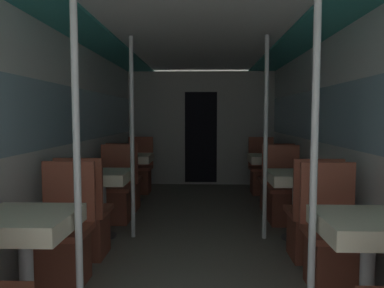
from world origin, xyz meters
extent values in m
cube|color=silver|center=(-1.49, 2.91, 1.13)|extent=(0.05, 8.61, 2.26)
cube|color=#8CB2C6|center=(-1.47, 2.91, 1.39)|extent=(0.03, 7.93, 0.65)
cube|color=silver|center=(1.49, 2.91, 1.13)|extent=(0.05, 8.61, 2.26)
cube|color=#8CB2C6|center=(1.47, 2.91, 1.39)|extent=(0.03, 7.93, 0.65)
cube|color=silver|center=(0.00, 2.91, 2.31)|extent=(2.97, 8.61, 0.04)
cube|color=teal|center=(-1.22, 2.91, 2.28)|extent=(0.53, 8.27, 0.03)
cube|color=teal|center=(1.22, 2.91, 2.28)|extent=(0.53, 8.27, 0.03)
cube|color=#A8A8A3|center=(0.00, 6.11, 1.13)|extent=(2.91, 0.08, 2.26)
cube|color=black|center=(0.00, 6.06, 0.95)|extent=(0.64, 0.01, 1.81)
cylinder|color=#B7B7BC|center=(-1.10, 0.93, 0.37)|extent=(0.09, 0.09, 0.72)
cube|color=#B2B2B7|center=(-1.10, 0.93, 0.74)|extent=(0.58, 0.58, 0.02)
cube|color=beige|center=(-1.10, 0.93, 0.69)|extent=(0.62, 0.62, 0.12)
cube|color=brown|center=(-1.10, 1.52, 0.21)|extent=(0.38, 0.38, 0.43)
cube|color=#9E4C38|center=(-1.10, 1.52, 0.45)|extent=(0.45, 0.45, 0.05)
cube|color=#9E4C38|center=(-1.10, 1.73, 0.74)|extent=(0.45, 0.04, 0.52)
cylinder|color=silver|center=(-0.75, 0.93, 1.13)|extent=(0.05, 0.05, 2.26)
cylinder|color=#4C4C51|center=(-1.10, 2.76, 0.01)|extent=(0.32, 0.32, 0.01)
cylinder|color=#B7B7BC|center=(-1.10, 2.76, 0.37)|extent=(0.09, 0.09, 0.72)
cube|color=#B2B2B7|center=(-1.10, 2.76, 0.74)|extent=(0.58, 0.58, 0.02)
cube|color=beige|center=(-1.10, 2.76, 0.69)|extent=(0.62, 0.62, 0.12)
cube|color=brown|center=(-1.10, 2.17, 0.21)|extent=(0.38, 0.38, 0.43)
cube|color=#9E4C38|center=(-1.10, 2.17, 0.45)|extent=(0.45, 0.45, 0.05)
cube|color=#9E4C38|center=(-1.10, 1.96, 0.74)|extent=(0.45, 0.04, 0.52)
cube|color=brown|center=(-1.10, 3.36, 0.21)|extent=(0.38, 0.38, 0.43)
cube|color=#9E4C38|center=(-1.10, 3.36, 0.45)|extent=(0.45, 0.45, 0.05)
cube|color=#9E4C38|center=(-1.10, 3.56, 0.74)|extent=(0.45, 0.04, 0.52)
cylinder|color=silver|center=(-0.75, 2.76, 1.13)|extent=(0.05, 0.05, 2.26)
cylinder|color=#4C4C51|center=(-1.10, 4.60, 0.01)|extent=(0.32, 0.32, 0.01)
cylinder|color=#B7B7BC|center=(-1.10, 4.60, 0.37)|extent=(0.09, 0.09, 0.72)
cube|color=#B2B2B7|center=(-1.10, 4.60, 0.74)|extent=(0.58, 0.58, 0.02)
cube|color=beige|center=(-1.10, 4.60, 0.69)|extent=(0.62, 0.62, 0.12)
cube|color=brown|center=(-1.10, 4.00, 0.21)|extent=(0.38, 0.38, 0.43)
cube|color=#9E4C38|center=(-1.10, 4.00, 0.45)|extent=(0.45, 0.45, 0.05)
cube|color=#9E4C38|center=(-1.10, 3.80, 0.74)|extent=(0.45, 0.04, 0.52)
cube|color=brown|center=(-1.10, 5.19, 0.21)|extent=(0.38, 0.38, 0.43)
cube|color=#9E4C38|center=(-1.10, 5.19, 0.45)|extent=(0.45, 0.45, 0.05)
cube|color=#9E4C38|center=(-1.10, 5.39, 0.74)|extent=(0.45, 0.04, 0.52)
cylinder|color=#B7B7BC|center=(1.10, 0.93, 0.37)|extent=(0.09, 0.09, 0.72)
cube|color=#B2B2B7|center=(1.10, 0.93, 0.74)|extent=(0.58, 0.58, 0.02)
cube|color=beige|center=(1.10, 0.93, 0.69)|extent=(0.62, 0.62, 0.12)
cube|color=brown|center=(1.10, 1.52, 0.21)|extent=(0.38, 0.38, 0.43)
cube|color=#9E4C38|center=(1.10, 1.52, 0.45)|extent=(0.45, 0.45, 0.05)
cube|color=#9E4C38|center=(1.10, 1.73, 0.74)|extent=(0.45, 0.04, 0.52)
cylinder|color=silver|center=(0.75, 0.93, 1.13)|extent=(0.05, 0.05, 2.26)
cylinder|color=#4C4C51|center=(1.10, 2.76, 0.01)|extent=(0.32, 0.32, 0.01)
cylinder|color=#B7B7BC|center=(1.10, 2.76, 0.37)|extent=(0.09, 0.09, 0.72)
cube|color=#B2B2B7|center=(1.10, 2.76, 0.74)|extent=(0.58, 0.58, 0.02)
cube|color=beige|center=(1.10, 2.76, 0.69)|extent=(0.62, 0.62, 0.12)
cube|color=brown|center=(1.10, 2.17, 0.21)|extent=(0.38, 0.38, 0.43)
cube|color=#9E4C38|center=(1.10, 2.17, 0.45)|extent=(0.45, 0.45, 0.05)
cube|color=#9E4C38|center=(1.10, 1.96, 0.74)|extent=(0.45, 0.04, 0.52)
cube|color=brown|center=(1.10, 3.36, 0.21)|extent=(0.38, 0.38, 0.43)
cube|color=#9E4C38|center=(1.10, 3.36, 0.45)|extent=(0.45, 0.45, 0.05)
cube|color=#9E4C38|center=(1.10, 3.56, 0.74)|extent=(0.45, 0.04, 0.52)
cylinder|color=silver|center=(0.75, 2.76, 1.13)|extent=(0.05, 0.05, 2.26)
cylinder|color=#4C4C51|center=(1.10, 4.60, 0.01)|extent=(0.32, 0.32, 0.01)
cylinder|color=#B7B7BC|center=(1.10, 4.60, 0.37)|extent=(0.09, 0.09, 0.72)
cube|color=#B2B2B7|center=(1.10, 4.60, 0.74)|extent=(0.58, 0.58, 0.02)
cube|color=beige|center=(1.10, 4.60, 0.69)|extent=(0.62, 0.62, 0.12)
cube|color=brown|center=(1.10, 4.00, 0.21)|extent=(0.38, 0.38, 0.43)
cube|color=#9E4C38|center=(1.10, 4.00, 0.45)|extent=(0.45, 0.45, 0.05)
cube|color=#9E4C38|center=(1.10, 3.80, 0.74)|extent=(0.45, 0.04, 0.52)
cube|color=brown|center=(1.10, 5.19, 0.21)|extent=(0.38, 0.38, 0.43)
cube|color=#9E4C38|center=(1.10, 5.19, 0.45)|extent=(0.45, 0.45, 0.05)
cube|color=#9E4C38|center=(1.10, 5.39, 0.74)|extent=(0.45, 0.04, 0.52)
camera|label=1|loc=(0.06, -1.41, 1.39)|focal=35.00mm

